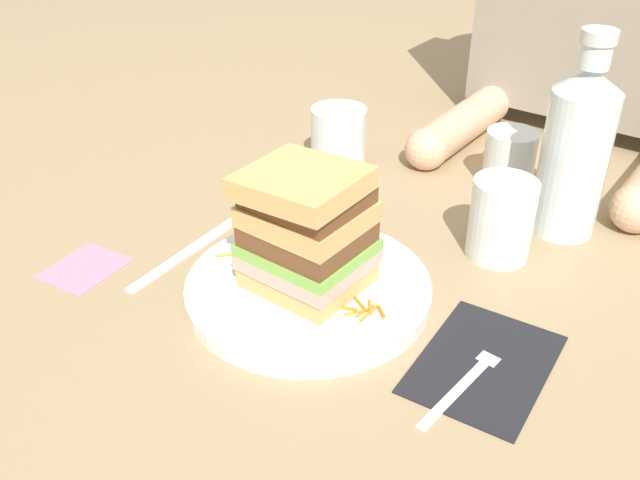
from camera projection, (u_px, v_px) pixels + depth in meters
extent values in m
plane|color=#9E8460|center=(308.00, 295.00, 0.78)|extent=(3.00, 3.00, 0.00)
cylinder|color=white|center=(304.00, 290.00, 0.77)|extent=(0.27, 0.27, 0.02)
cube|color=tan|center=(303.00, 275.00, 0.76)|extent=(0.12, 0.11, 0.02)
cube|color=#E0A393|center=(303.00, 260.00, 0.75)|extent=(0.12, 0.11, 0.02)
cube|color=#7AB74C|center=(303.00, 248.00, 0.74)|extent=(0.12, 0.11, 0.01)
cube|color=brown|center=(303.00, 234.00, 0.74)|extent=(0.11, 0.11, 0.02)
cube|color=tan|center=(303.00, 215.00, 0.72)|extent=(0.12, 0.11, 0.02)
cube|color=brown|center=(302.00, 198.00, 0.71)|extent=(0.11, 0.10, 0.02)
cube|color=tan|center=(304.00, 184.00, 0.70)|extent=(0.12, 0.10, 0.03)
cylinder|color=orange|center=(247.00, 251.00, 0.82)|extent=(0.03, 0.01, 0.00)
cylinder|color=orange|center=(243.00, 250.00, 0.82)|extent=(0.00, 0.03, 0.00)
cylinder|color=orange|center=(243.00, 266.00, 0.79)|extent=(0.03, 0.01, 0.00)
cylinder|color=orange|center=(267.00, 257.00, 0.81)|extent=(0.03, 0.02, 0.00)
cylinder|color=orange|center=(254.00, 267.00, 0.79)|extent=(0.01, 0.03, 0.00)
cylinder|color=orange|center=(230.00, 255.00, 0.81)|extent=(0.02, 0.03, 0.00)
cylinder|color=orange|center=(264.00, 250.00, 0.82)|extent=(0.01, 0.02, 0.00)
cylinder|color=orange|center=(243.00, 251.00, 0.82)|extent=(0.02, 0.01, 0.00)
cylinder|color=orange|center=(262.00, 259.00, 0.81)|extent=(0.02, 0.02, 0.00)
cylinder|color=orange|center=(361.00, 301.00, 0.74)|extent=(0.03, 0.02, 0.00)
cylinder|color=orange|center=(381.00, 312.00, 0.72)|extent=(0.02, 0.01, 0.00)
cylinder|color=orange|center=(342.00, 307.00, 0.73)|extent=(0.03, 0.02, 0.00)
cylinder|color=orange|center=(356.00, 312.00, 0.72)|extent=(0.02, 0.02, 0.00)
cylinder|color=orange|center=(369.00, 313.00, 0.72)|extent=(0.00, 0.03, 0.00)
cylinder|color=orange|center=(369.00, 308.00, 0.73)|extent=(0.02, 0.02, 0.00)
cylinder|color=orange|center=(365.00, 311.00, 0.72)|extent=(0.01, 0.03, 0.00)
cube|color=black|center=(484.00, 363.00, 0.68)|extent=(0.13, 0.17, 0.00)
cube|color=silver|center=(454.00, 392.00, 0.65)|extent=(0.02, 0.11, 0.00)
cube|color=silver|center=(489.00, 356.00, 0.69)|extent=(0.02, 0.02, 0.00)
cylinder|color=silver|center=(511.00, 346.00, 0.70)|extent=(0.01, 0.04, 0.00)
cylinder|color=silver|center=(505.00, 343.00, 0.70)|extent=(0.01, 0.04, 0.00)
cylinder|color=silver|center=(500.00, 341.00, 0.71)|extent=(0.01, 0.04, 0.00)
cylinder|color=silver|center=(495.00, 339.00, 0.71)|extent=(0.01, 0.04, 0.00)
cube|color=silver|center=(159.00, 271.00, 0.82)|extent=(0.02, 0.10, 0.00)
cube|color=silver|center=(215.00, 233.00, 0.89)|extent=(0.02, 0.11, 0.00)
cylinder|color=white|center=(501.00, 219.00, 0.82)|extent=(0.07, 0.07, 0.10)
cylinder|color=orange|center=(500.00, 229.00, 0.83)|extent=(0.07, 0.07, 0.07)
cylinder|color=silver|center=(573.00, 164.00, 0.85)|extent=(0.08, 0.08, 0.18)
cone|color=silver|center=(590.00, 80.00, 0.80)|extent=(0.08, 0.08, 0.03)
cylinder|color=silver|center=(596.00, 55.00, 0.78)|extent=(0.03, 0.03, 0.03)
cylinder|color=silver|center=(600.00, 36.00, 0.77)|extent=(0.04, 0.04, 0.01)
cylinder|color=silver|center=(339.00, 138.00, 1.03)|extent=(0.08, 0.08, 0.09)
cylinder|color=silver|center=(509.00, 159.00, 0.98)|extent=(0.07, 0.07, 0.08)
cube|color=pink|center=(84.00, 268.00, 0.82)|extent=(0.08, 0.09, 0.00)
cylinder|color=#DBAD89|center=(461.00, 125.00, 1.11)|extent=(0.06, 0.22, 0.06)
sphere|color=#DBAD89|center=(426.00, 149.00, 1.03)|extent=(0.06, 0.06, 0.06)
sphere|color=#DBAD89|center=(636.00, 208.00, 0.88)|extent=(0.06, 0.06, 0.06)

